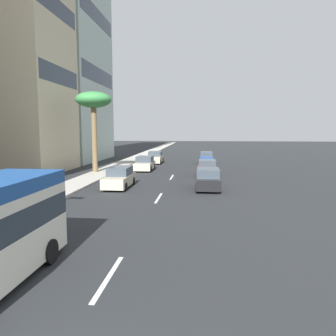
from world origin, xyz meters
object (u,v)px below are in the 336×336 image
at_px(car_fourth, 155,158).
at_px(palm_tree, 94,103).
at_px(car_lead, 145,164).
at_px(car_seventh, 120,178).
at_px(car_fifth, 208,179).
at_px(car_sixth, 206,158).
at_px(car_third, 207,168).

distance_m(car_fourth, palm_tree, 13.60).
bearing_deg(car_lead, car_fourth, 179.61).
distance_m(car_lead, car_seventh, 10.85).
height_order(car_fourth, car_fifth, car_fourth).
bearing_deg(car_fifth, car_seventh, 89.49).
height_order(car_sixth, palm_tree, palm_tree).
bearing_deg(car_fourth, car_lead, -0.39).
distance_m(car_lead, car_fourth, 8.11).
distance_m(car_fourth, car_seventh, 18.96).
xyz_separation_m(car_sixth, palm_tree, (-11.73, 11.78, 6.52)).
distance_m(car_fourth, car_sixth, 6.99).
xyz_separation_m(car_third, car_sixth, (12.80, -0.11, -0.02)).
bearing_deg(car_fifth, car_fourth, 19.60).
distance_m(car_sixth, car_seventh, 21.01).
bearing_deg(car_fifth, car_third, -0.50).
distance_m(car_third, car_seventh, 9.88).
xyz_separation_m(car_fourth, car_fifth, (-19.02, -6.77, -0.01)).
relative_size(car_fifth, car_sixth, 1.05).
bearing_deg(car_lead, car_seventh, -0.63).
height_order(car_fourth, car_seventh, car_fourth).
bearing_deg(car_sixth, car_lead, 141.87).
bearing_deg(car_third, car_lead, 60.64).
xyz_separation_m(car_fifth, car_seventh, (0.06, 6.95, 0.00)).
bearing_deg(car_sixth, car_seventh, 160.18).
xyz_separation_m(car_third, car_fifth, (-7.03, 0.06, -0.01)).
bearing_deg(car_fourth, car_seventh, -0.53).
bearing_deg(car_fifth, car_lead, 32.05).
height_order(car_fourth, palm_tree, palm_tree).
height_order(car_lead, car_sixth, car_lead).
distance_m(car_fifth, car_sixth, 19.83).
distance_m(car_lead, palm_tree, 8.55).
bearing_deg(car_sixth, car_fifth, 179.50).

